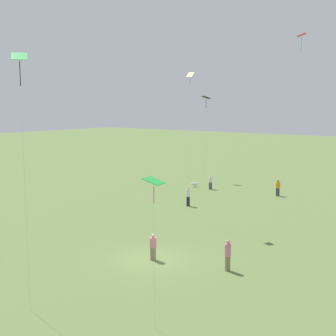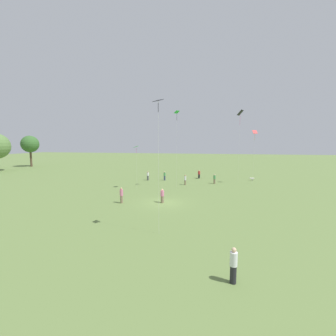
{
  "view_description": "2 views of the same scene",
  "coord_description": "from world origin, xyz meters",
  "px_view_note": "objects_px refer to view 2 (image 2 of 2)",
  "views": [
    {
      "loc": [
        21.76,
        17.56,
        9.57
      ],
      "look_at": [
        -3.92,
        -1.68,
        5.18
      ],
      "focal_mm": 50.0,
      "sensor_mm": 36.0,
      "label": 1
    },
    {
      "loc": [
        -25.11,
        -5.89,
        7.02
      ],
      "look_at": [
        1.17,
        -0.35,
        3.99
      ],
      "focal_mm": 24.0,
      "sensor_mm": 36.0,
      "label": 2
    }
  ],
  "objects_px": {
    "person_5": "(214,179)",
    "kite_8": "(240,115)",
    "person_8": "(162,196)",
    "person_9": "(148,176)",
    "kite_6": "(177,117)",
    "dog_0": "(252,179)",
    "kite_4": "(255,134)",
    "person_0": "(185,180)",
    "person_7": "(165,176)",
    "person_3": "(233,265)",
    "person_1": "(199,174)",
    "kite_2": "(158,110)",
    "person_4": "(121,195)",
    "kite_5": "(136,148)"
  },
  "relations": [
    {
      "from": "person_7",
      "to": "kite_6",
      "type": "relative_size",
      "value": 0.14
    },
    {
      "from": "person_0",
      "to": "kite_6",
      "type": "height_order",
      "value": "kite_6"
    },
    {
      "from": "person_0",
      "to": "kite_2",
      "type": "height_order",
      "value": "kite_2"
    },
    {
      "from": "person_4",
      "to": "kite_4",
      "type": "height_order",
      "value": "kite_4"
    },
    {
      "from": "person_5",
      "to": "kite_5",
      "type": "height_order",
      "value": "kite_5"
    },
    {
      "from": "person_4",
      "to": "kite_2",
      "type": "bearing_deg",
      "value": 119.06
    },
    {
      "from": "person_7",
      "to": "person_8",
      "type": "height_order",
      "value": "person_7"
    },
    {
      "from": "person_8",
      "to": "kite_2",
      "type": "bearing_deg",
      "value": -76.55
    },
    {
      "from": "person_1",
      "to": "kite_8",
      "type": "xyz_separation_m",
      "value": [
        -2.05,
        -7.22,
        11.15
      ]
    },
    {
      "from": "person_1",
      "to": "kite_5",
      "type": "relative_size",
      "value": 0.25
    },
    {
      "from": "person_9",
      "to": "kite_2",
      "type": "distance_m",
      "value": 26.47
    },
    {
      "from": "kite_2",
      "to": "kite_5",
      "type": "distance_m",
      "value": 17.74
    },
    {
      "from": "person_1",
      "to": "person_7",
      "type": "distance_m",
      "value": 7.19
    },
    {
      "from": "person_1",
      "to": "person_9",
      "type": "bearing_deg",
      "value": -62.06
    },
    {
      "from": "person_1",
      "to": "person_7",
      "type": "xyz_separation_m",
      "value": [
        -3.7,
        6.16,
        0.03
      ]
    },
    {
      "from": "person_3",
      "to": "dog_0",
      "type": "bearing_deg",
      "value": 65.56
    },
    {
      "from": "person_5",
      "to": "kite_8",
      "type": "distance_m",
      "value": 12.34
    },
    {
      "from": "person_4",
      "to": "kite_2",
      "type": "xyz_separation_m",
      "value": [
        -7.71,
        -6.45,
        8.47
      ]
    },
    {
      "from": "person_0",
      "to": "kite_2",
      "type": "xyz_separation_m",
      "value": [
        -20.56,
        -0.66,
        8.53
      ]
    },
    {
      "from": "person_9",
      "to": "dog_0",
      "type": "relative_size",
      "value": 1.98
    },
    {
      "from": "person_4",
      "to": "kite_2",
      "type": "relative_size",
      "value": 0.18
    },
    {
      "from": "kite_4",
      "to": "person_1",
      "type": "bearing_deg",
      "value": -179.49
    },
    {
      "from": "kite_6",
      "to": "person_8",
      "type": "bearing_deg",
      "value": 81.49
    },
    {
      "from": "person_5",
      "to": "kite_8",
      "type": "xyz_separation_m",
      "value": [
        3.3,
        -4.19,
        11.12
      ]
    },
    {
      "from": "person_8",
      "to": "kite_4",
      "type": "xyz_separation_m",
      "value": [
        14.65,
        -12.32,
        7.56
      ]
    },
    {
      "from": "person_7",
      "to": "kite_4",
      "type": "distance_m",
      "value": 17.31
    },
    {
      "from": "person_9",
      "to": "dog_0",
      "type": "height_order",
      "value": "person_9"
    },
    {
      "from": "person_9",
      "to": "kite_5",
      "type": "bearing_deg",
      "value": 135.54
    },
    {
      "from": "person_3",
      "to": "person_4",
      "type": "bearing_deg",
      "value": 117.51
    },
    {
      "from": "person_0",
      "to": "dog_0",
      "type": "relative_size",
      "value": 1.98
    },
    {
      "from": "person_3",
      "to": "kite_6",
      "type": "distance_m",
      "value": 26.06
    },
    {
      "from": "person_1",
      "to": "kite_8",
      "type": "distance_m",
      "value": 13.44
    },
    {
      "from": "person_3",
      "to": "dog_0",
      "type": "relative_size",
      "value": 2.18
    },
    {
      "from": "person_0",
      "to": "person_5",
      "type": "bearing_deg",
      "value": -2.4
    },
    {
      "from": "person_8",
      "to": "person_9",
      "type": "bearing_deg",
      "value": 114.83
    },
    {
      "from": "kite_6",
      "to": "person_1",
      "type": "bearing_deg",
      "value": -112.76
    },
    {
      "from": "person_0",
      "to": "person_1",
      "type": "distance_m",
      "value": 7.72
    },
    {
      "from": "person_0",
      "to": "kite_5",
      "type": "bearing_deg",
      "value": -171.48
    },
    {
      "from": "person_3",
      "to": "dog_0",
      "type": "xyz_separation_m",
      "value": [
        32.73,
        -5.78,
        -0.57
      ]
    },
    {
      "from": "person_0",
      "to": "kite_4",
      "type": "xyz_separation_m",
      "value": [
        2.91,
        -11.16,
        7.52
      ]
    },
    {
      "from": "person_3",
      "to": "person_5",
      "type": "xyz_separation_m",
      "value": [
        27.94,
        1.04,
        -0.11
      ]
    },
    {
      "from": "kite_4",
      "to": "person_7",
      "type": "bearing_deg",
      "value": -156.71
    },
    {
      "from": "person_7",
      "to": "person_5",
      "type": "bearing_deg",
      "value": -35.21
    },
    {
      "from": "kite_2",
      "to": "dog_0",
      "type": "relative_size",
      "value": 11.89
    },
    {
      "from": "person_7",
      "to": "person_9",
      "type": "relative_size",
      "value": 0.99
    },
    {
      "from": "person_0",
      "to": "person_7",
      "type": "distance_m",
      "value": 5.81
    },
    {
      "from": "person_3",
      "to": "person_5",
      "type": "distance_m",
      "value": 27.96
    },
    {
      "from": "kite_6",
      "to": "dog_0",
      "type": "distance_m",
      "value": 19.04
    },
    {
      "from": "kite_8",
      "to": "person_7",
      "type": "bearing_deg",
      "value": -13.38
    },
    {
      "from": "person_4",
      "to": "kite_2",
      "type": "height_order",
      "value": "kite_2"
    }
  ]
}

